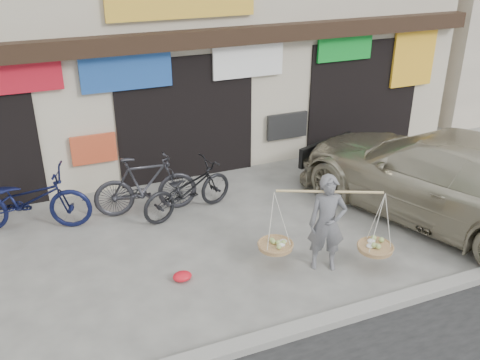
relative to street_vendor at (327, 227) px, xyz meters
name	(u,v)px	position (x,y,z in m)	size (l,w,h in m)	color
ground	(251,256)	(-0.98, 0.74, -0.76)	(70.00, 70.00, 0.00)	gray
kerb	(309,326)	(-0.98, -1.26, -0.70)	(70.00, 0.25, 0.12)	gray
shophouse_block	(147,1)	(-0.98, 7.16, 2.69)	(14.00, 6.32, 7.00)	beige
street_vendor	(327,227)	(0.00, 0.00, 0.00)	(2.02, 1.24, 1.64)	slate
bike_0	(27,200)	(-4.36, 3.16, -0.16)	(0.79, 2.26, 1.19)	#0F1337
bike_1	(146,185)	(-2.23, 2.95, -0.16)	(0.56, 1.98, 1.19)	#2B2B31
bike_2	(187,189)	(-1.50, 2.62, -0.24)	(0.68, 1.95, 1.03)	black
suv	(441,176)	(2.87, 0.69, 0.09)	(4.15, 6.27, 1.69)	#AEA68C
red_bag	(182,276)	(-2.26, 0.54, -0.69)	(0.31, 0.25, 0.14)	red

